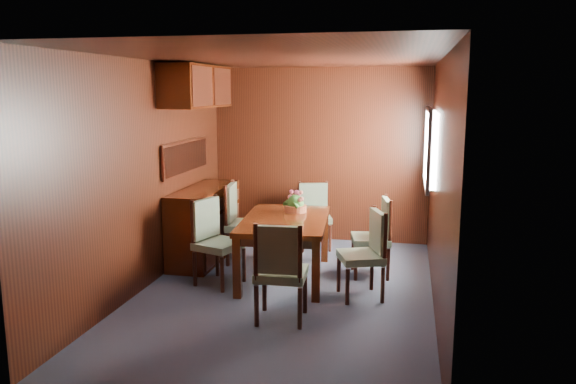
% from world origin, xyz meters
% --- Properties ---
extents(ground, '(4.50, 4.50, 0.00)m').
position_xyz_m(ground, '(0.00, 0.00, 0.00)').
color(ground, '#323645').
rests_on(ground, ground).
extents(room_shell, '(3.06, 4.52, 2.41)m').
position_xyz_m(room_shell, '(-0.10, 0.33, 1.63)').
color(room_shell, black).
rests_on(room_shell, ground).
extents(sideboard, '(0.48, 1.40, 0.90)m').
position_xyz_m(sideboard, '(-1.25, 1.00, 0.45)').
color(sideboard, '#351306').
rests_on(sideboard, ground).
extents(dining_table, '(1.04, 1.54, 0.69)m').
position_xyz_m(dining_table, '(-0.11, 0.49, 0.59)').
color(dining_table, '#351306').
rests_on(dining_table, ground).
extents(chair_left_near, '(0.55, 0.56, 0.95)m').
position_xyz_m(chair_left_near, '(-0.83, 0.17, 0.53)').
color(chair_left_near, black).
rests_on(chair_left_near, ground).
extents(chair_left_far, '(0.49, 0.51, 0.98)m').
position_xyz_m(chair_left_far, '(-0.78, 0.98, 0.55)').
color(chair_left_far, black).
rests_on(chair_left_far, ground).
extents(chair_right_near, '(0.54, 0.55, 0.91)m').
position_xyz_m(chair_right_near, '(0.83, 0.10, 0.51)').
color(chair_right_near, black).
rests_on(chair_right_near, ground).
extents(chair_right_far, '(0.48, 0.50, 0.91)m').
position_xyz_m(chair_right_far, '(0.89, 0.81, 0.50)').
color(chair_right_far, black).
rests_on(chair_right_far, ground).
extents(chair_head, '(0.47, 0.46, 0.95)m').
position_xyz_m(chair_head, '(0.12, -0.73, 0.53)').
color(chair_head, black).
rests_on(chair_head, ground).
extents(chair_foot, '(0.52, 0.50, 0.88)m').
position_xyz_m(chair_foot, '(-0.00, 1.81, 0.49)').
color(chair_foot, black).
rests_on(chair_foot, ground).
extents(flower_centerpiece, '(0.28, 0.28, 0.28)m').
position_xyz_m(flower_centerpiece, '(-0.06, 0.84, 0.82)').
color(flower_centerpiece, '#A55432').
rests_on(flower_centerpiece, dining_table).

